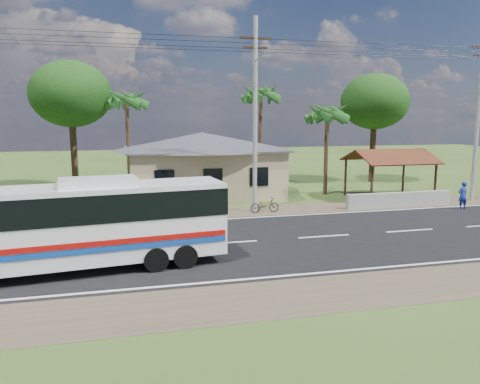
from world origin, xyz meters
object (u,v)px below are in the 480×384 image
object	(u,v)px
coach_bus	(74,219)
motorcycle	(265,205)
person	(463,195)
waiting_shed	(390,158)

from	to	relation	value
coach_bus	motorcycle	size ratio (longest dim) A/B	6.49
motorcycle	person	bearing A→B (deg)	-98.08
waiting_shed	motorcycle	size ratio (longest dim) A/B	3.07
coach_bus	person	xyz separation A→B (m)	(21.36, 6.32, -1.06)
waiting_shed	coach_bus	distance (m)	22.05
waiting_shed	coach_bus	world-z (taller)	coach_bus
waiting_shed	person	world-z (taller)	waiting_shed
person	waiting_shed	bearing A→B (deg)	-67.95
coach_bus	person	world-z (taller)	coach_bus
person	coach_bus	bearing A→B (deg)	12.87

